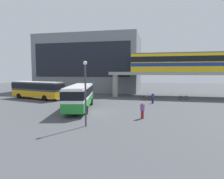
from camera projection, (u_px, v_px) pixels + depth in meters
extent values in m
plane|color=#47494F|center=(110.00, 101.00, 34.08)|extent=(120.00, 120.00, 0.00)
cube|color=slate|center=(91.00, 64.00, 53.39)|extent=(26.14, 15.15, 14.38)
cube|color=black|center=(81.00, 60.00, 45.91)|extent=(23.53, 0.10, 8.05)
cube|color=#9E9B93|center=(186.00, 73.00, 39.19)|extent=(30.46, 7.26, 0.60)
cylinder|color=#9E9B93|center=(115.00, 86.00, 39.61)|extent=(1.10, 1.10, 4.43)
cylinder|color=#9E9B93|center=(120.00, 84.00, 45.11)|extent=(1.10, 1.10, 4.43)
cube|color=yellow|center=(186.00, 63.00, 39.03)|extent=(21.76, 2.90, 3.60)
cube|color=navy|center=(186.00, 65.00, 39.06)|extent=(21.82, 2.96, 0.70)
cube|color=black|center=(186.00, 59.00, 38.97)|extent=(21.82, 2.96, 1.10)
cube|color=slate|center=(186.00, 53.00, 38.86)|extent=(20.88, 2.61, 0.24)
cube|color=#268C33|center=(80.00, 101.00, 26.20)|extent=(4.87, 11.28, 1.10)
cube|color=white|center=(80.00, 92.00, 26.08)|extent=(4.87, 11.28, 1.50)
cube|color=black|center=(80.00, 91.00, 26.08)|extent=(4.92, 11.33, 0.96)
cube|color=silver|center=(80.00, 86.00, 26.01)|extent=(4.62, 10.72, 0.12)
cylinder|color=black|center=(75.00, 102.00, 29.74)|extent=(0.49, 1.04, 1.00)
cylinder|color=black|center=(92.00, 102.00, 29.77)|extent=(0.49, 1.04, 1.00)
cylinder|color=black|center=(65.00, 110.00, 23.17)|extent=(0.49, 1.04, 1.00)
cylinder|color=black|center=(86.00, 110.00, 23.19)|extent=(0.49, 1.04, 1.00)
cube|color=orange|center=(37.00, 93.00, 36.12)|extent=(11.27, 5.30, 1.10)
cube|color=#333338|center=(37.00, 86.00, 36.00)|extent=(11.27, 5.30, 1.50)
cube|color=black|center=(37.00, 86.00, 35.99)|extent=(11.32, 5.35, 0.96)
cube|color=silver|center=(37.00, 82.00, 35.93)|extent=(10.71, 5.04, 0.12)
cylinder|color=black|center=(19.00, 96.00, 36.67)|extent=(1.04, 0.53, 1.00)
cylinder|color=black|center=(30.00, 95.00, 38.88)|extent=(1.04, 0.53, 1.00)
cylinder|color=black|center=(44.00, 98.00, 33.65)|extent=(1.04, 0.53, 1.00)
cylinder|color=black|center=(55.00, 97.00, 35.86)|extent=(1.04, 0.53, 1.00)
torus|color=black|center=(186.00, 98.00, 35.09)|extent=(0.72, 0.28, 0.74)
torus|color=black|center=(181.00, 98.00, 34.98)|extent=(0.72, 0.28, 0.74)
cylinder|color=black|center=(183.00, 96.00, 35.01)|extent=(1.01, 0.37, 0.05)
cylinder|color=black|center=(181.00, 96.00, 34.96)|extent=(0.04, 0.04, 0.55)
cylinder|color=black|center=(186.00, 96.00, 35.06)|extent=(0.04, 0.04, 0.65)
torus|color=black|center=(150.00, 98.00, 35.48)|extent=(0.71, 0.32, 0.74)
torus|color=black|center=(145.00, 97.00, 36.04)|extent=(0.71, 0.32, 0.74)
cylinder|color=silver|center=(147.00, 96.00, 35.74)|extent=(1.00, 0.42, 0.05)
cylinder|color=silver|center=(145.00, 96.00, 36.02)|extent=(0.04, 0.04, 0.55)
cylinder|color=silver|center=(150.00, 96.00, 35.44)|extent=(0.04, 0.04, 0.65)
torus|color=black|center=(150.00, 98.00, 34.56)|extent=(0.73, 0.26, 0.74)
torus|color=black|center=(144.00, 98.00, 34.49)|extent=(0.73, 0.26, 0.74)
cylinder|color=#B21E1E|center=(147.00, 97.00, 34.50)|extent=(1.02, 0.34, 0.05)
cylinder|color=#B21E1E|center=(144.00, 97.00, 34.46)|extent=(0.04, 0.04, 0.55)
cylinder|color=#B21E1E|center=(150.00, 96.00, 34.52)|extent=(0.04, 0.04, 0.65)
cylinder|color=#26262D|center=(153.00, 101.00, 31.11)|extent=(0.32, 0.32, 0.85)
cube|color=navy|center=(153.00, 96.00, 31.04)|extent=(0.42, 0.48, 0.67)
sphere|color=tan|center=(153.00, 93.00, 31.00)|extent=(0.23, 0.23, 0.23)
cylinder|color=maroon|center=(142.00, 114.00, 21.02)|extent=(0.32, 0.32, 0.87)
cube|color=#724C8C|center=(142.00, 107.00, 20.95)|extent=(0.47, 0.38, 0.69)
sphere|color=tan|center=(142.00, 103.00, 20.91)|extent=(0.24, 0.24, 0.24)
cylinder|color=#3F3F44|center=(86.00, 96.00, 17.78)|extent=(0.16, 0.16, 5.65)
sphere|color=silver|center=(85.00, 63.00, 17.52)|extent=(0.36, 0.36, 0.36)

